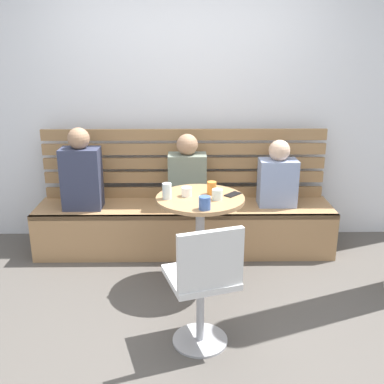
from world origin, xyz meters
name	(u,v)px	position (x,y,z in m)	size (l,w,h in m)	color
ground	(184,325)	(0.00, 0.00, 0.00)	(8.00, 8.00, 0.00)	#514C47
back_wall	(184,89)	(0.00, 1.64, 1.45)	(5.20, 0.10, 2.90)	silver
booth_bench	(185,228)	(0.00, 1.20, 0.22)	(2.70, 0.52, 0.44)	#A87C51
booth_backrest	(184,163)	(0.00, 1.44, 0.78)	(2.65, 0.04, 0.66)	#9A7249
cafe_table	(200,224)	(0.12, 0.57, 0.52)	(0.68, 0.68, 0.74)	#ADADB2
white_chair	(204,283)	(0.12, -0.24, 0.46)	(0.50, 0.50, 0.85)	#ADADB2
person_adult	(81,173)	(-0.91, 1.16, 0.77)	(0.34, 0.22, 0.73)	#333851
person_child_left	(278,177)	(0.85, 1.22, 0.71)	(0.34, 0.22, 0.61)	#8C9EC6
person_child_middle	(187,175)	(0.03, 1.21, 0.73)	(0.34, 0.22, 0.66)	slate
cup_glass_tall	(167,191)	(-0.13, 0.53, 0.80)	(0.07, 0.07, 0.12)	silver
cup_ceramic_white	(187,192)	(0.02, 0.59, 0.78)	(0.08, 0.08, 0.07)	white
cup_tumbler_orange	(212,188)	(0.21, 0.64, 0.79)	(0.07, 0.07, 0.10)	orange
cup_mug_blue	(205,203)	(0.15, 0.30, 0.79)	(0.08, 0.08, 0.10)	#3D5B9E
cup_glass_short	(217,194)	(0.25, 0.51, 0.78)	(0.08, 0.08, 0.08)	silver
phone_on_table	(233,194)	(0.38, 0.62, 0.74)	(0.07, 0.14, 0.01)	black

